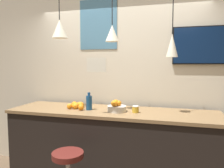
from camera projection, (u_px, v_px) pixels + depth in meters
name	position (u px, v px, depth m)	size (l,w,h in m)	color
back_wall	(120.00, 79.00, 3.31)	(8.00, 0.06, 2.90)	beige
service_counter	(112.00, 149.00, 2.93)	(2.75, 0.74, 1.06)	black
fruit_bowl	(117.00, 107.00, 2.81)	(0.24, 0.24, 0.16)	beige
orange_pile	(76.00, 106.00, 3.00)	(0.26, 0.24, 0.08)	orange
juice_bottle	(89.00, 102.00, 2.91)	(0.08, 0.08, 0.23)	navy
spread_jar	(135.00, 109.00, 2.75)	(0.08, 0.08, 0.08)	gold
pendant_lamp_left	(60.00, 29.00, 2.99)	(0.21, 0.21, 0.77)	black
pendant_lamp_middle	(112.00, 33.00, 2.80)	(0.17, 0.17, 0.84)	black
pendant_lamp_right	(172.00, 45.00, 2.61)	(0.14, 0.14, 1.04)	black
mounted_tv	(199.00, 45.00, 2.92)	(0.68, 0.04, 0.51)	black
hanging_menu_board	(96.00, 65.00, 2.58)	(0.24, 0.01, 0.17)	white
wall_poster	(98.00, 24.00, 3.28)	(0.58, 0.01, 0.74)	teal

